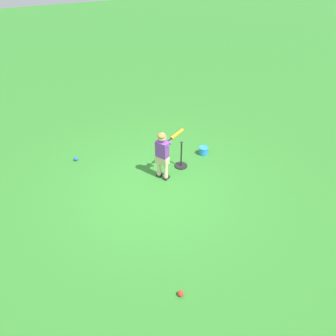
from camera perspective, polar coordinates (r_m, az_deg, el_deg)
The scene contains 6 objects.
ground_plane at distance 6.95m, azimuth -2.30°, elevation -3.48°, with size 40.00×40.00×0.00m, color #2D7528.
child_batter at distance 6.88m, azimuth -0.81°, elevation 2.82°, with size 0.74×0.48×1.08m.
play_ball_by_bucket at distance 5.27m, azimuth 2.12°, elevation -20.15°, with size 0.09×0.09×0.09m, color red.
play_ball_center_lawn at distance 8.00m, azimuth -15.09°, elevation 1.49°, with size 0.09×0.09×0.09m, color blue.
batting_tee at distance 7.52m, azimuth 2.19°, elevation 0.94°, with size 0.28×0.28×0.62m.
toy_bucket at distance 7.96m, azimuth 5.95°, elevation 2.90°, with size 0.22×0.22×0.19m.
Camera 1 is at (1.83, 5.05, 4.41)m, focal length 36.62 mm.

